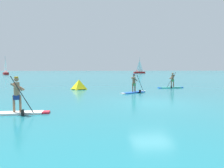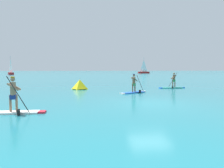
{
  "view_description": "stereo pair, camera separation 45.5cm",
  "coord_description": "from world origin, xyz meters",
  "px_view_note": "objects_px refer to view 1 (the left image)",
  "views": [
    {
      "loc": [
        -4.31,
        -12.25,
        2.09
      ],
      "look_at": [
        -1.6,
        6.07,
        0.74
      ],
      "focal_mm": 33.42,
      "sensor_mm": 36.0,
      "label": 1
    },
    {
      "loc": [
        -3.85,
        -12.31,
        2.09
      ],
      "look_at": [
        -1.6,
        6.07,
        0.74
      ],
      "focal_mm": 33.42,
      "sensor_mm": 36.0,
      "label": 2
    }
  ],
  "objects_px": {
    "paddleboarder_near_left": "(16,105)",
    "race_marker_buoy": "(79,85)",
    "sailboat_right_horizon": "(139,71)",
    "sailboat_left_horizon": "(6,72)",
    "paddleboarder_mid_center": "(134,88)",
    "paddleboarder_far_right": "(171,85)"
  },
  "relations": [
    {
      "from": "paddleboarder_near_left",
      "to": "paddleboarder_mid_center",
      "type": "xyz_separation_m",
      "value": [
        7.53,
        7.52,
        -0.01
      ]
    },
    {
      "from": "race_marker_buoy",
      "to": "sailboat_left_horizon",
      "type": "relative_size",
      "value": 0.24
    },
    {
      "from": "sailboat_right_horizon",
      "to": "paddleboarder_far_right",
      "type": "bearing_deg",
      "value": 67.98
    },
    {
      "from": "paddleboarder_far_right",
      "to": "sailboat_right_horizon",
      "type": "relative_size",
      "value": 0.39
    },
    {
      "from": "paddleboarder_near_left",
      "to": "race_marker_buoy",
      "type": "distance_m",
      "value": 11.71
    },
    {
      "from": "paddleboarder_mid_center",
      "to": "race_marker_buoy",
      "type": "relative_size",
      "value": 1.61
    },
    {
      "from": "paddleboarder_mid_center",
      "to": "sailboat_left_horizon",
      "type": "xyz_separation_m",
      "value": [
        -31.55,
        62.54,
        0.42
      ]
    },
    {
      "from": "paddleboarder_near_left",
      "to": "race_marker_buoy",
      "type": "bearing_deg",
      "value": 77.02
    },
    {
      "from": "paddleboarder_mid_center",
      "to": "paddleboarder_far_right",
      "type": "bearing_deg",
      "value": 3.83
    },
    {
      "from": "paddleboarder_near_left",
      "to": "sailboat_left_horizon",
      "type": "relative_size",
      "value": 0.47
    },
    {
      "from": "paddleboarder_far_right",
      "to": "race_marker_buoy",
      "type": "xyz_separation_m",
      "value": [
        -9.97,
        -0.06,
        0.06
      ]
    },
    {
      "from": "paddleboarder_mid_center",
      "to": "paddleboarder_far_right",
      "type": "relative_size",
      "value": 0.92
    },
    {
      "from": "sailboat_left_horizon",
      "to": "race_marker_buoy",
      "type": "bearing_deg",
      "value": -179.09
    },
    {
      "from": "race_marker_buoy",
      "to": "sailboat_right_horizon",
      "type": "height_order",
      "value": "sailboat_right_horizon"
    },
    {
      "from": "paddleboarder_mid_center",
      "to": "sailboat_right_horizon",
      "type": "distance_m",
      "value": 80.16
    },
    {
      "from": "paddleboarder_near_left",
      "to": "race_marker_buoy",
      "type": "xyz_separation_m",
      "value": [
        2.76,
        11.37,
        0.03
      ]
    },
    {
      "from": "paddleboarder_far_right",
      "to": "race_marker_buoy",
      "type": "bearing_deg",
      "value": -2.52
    },
    {
      "from": "paddleboarder_mid_center",
      "to": "sailboat_left_horizon",
      "type": "height_order",
      "value": "sailboat_left_horizon"
    },
    {
      "from": "paddleboarder_far_right",
      "to": "sailboat_left_horizon",
      "type": "relative_size",
      "value": 0.43
    },
    {
      "from": "paddleboarder_mid_center",
      "to": "sailboat_right_horizon",
      "type": "xyz_separation_m",
      "value": [
        22.43,
        76.96,
        0.51
      ]
    },
    {
      "from": "paddleboarder_near_left",
      "to": "sailboat_left_horizon",
      "type": "distance_m",
      "value": 74.07
    },
    {
      "from": "race_marker_buoy",
      "to": "sailboat_right_horizon",
      "type": "xyz_separation_m",
      "value": [
        27.2,
        73.1,
        0.47
      ]
    }
  ]
}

